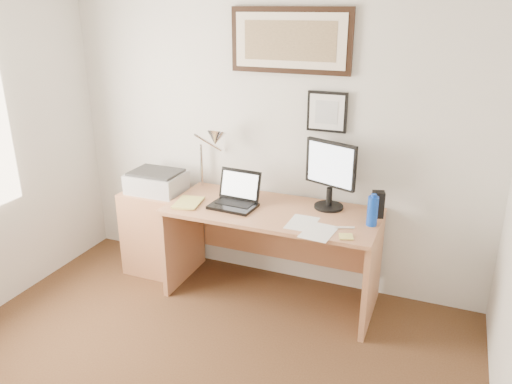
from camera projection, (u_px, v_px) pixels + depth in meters
The scene contains 17 objects.
wall_back at pixel (271, 132), 3.95m from camera, with size 3.50×0.02×2.50m, color silver.
side_cabinet at pixel (157, 231), 4.30m from camera, with size 0.50×0.40×0.73m, color #A76B46.
water_bottle at pixel (372, 211), 3.45m from camera, with size 0.07×0.07×0.21m, color #0E3BB6.
bottle_cap at pixel (374, 195), 3.41m from camera, with size 0.04×0.04×0.02m, color #0E3BB6.
speaker at pixel (378, 204), 3.59m from camera, with size 0.09×0.08×0.19m, color black.
paper_sheet_a at pixel (302, 223), 3.52m from camera, with size 0.19×0.27×0.00m, color white.
paper_sheet_b at pixel (319, 232), 3.38m from camera, with size 0.20×0.29×0.00m, color white.
sticky_pad at pixel (346, 236), 3.30m from camera, with size 0.09×0.09×0.01m, color #E4D86C.
marker_pen at pixel (344, 228), 3.43m from camera, with size 0.02×0.02×0.14m, color white.
book at pixel (177, 202), 3.87m from camera, with size 0.19×0.26×0.02m, color #C9C05E.
desk at pixel (275, 233), 3.91m from camera, with size 1.60×0.70×0.75m.
laptop at pixel (236, 198), 3.81m from camera, with size 0.36×0.31×0.26m.
lcd_monitor at pixel (330, 172), 3.67m from camera, with size 0.41×0.22×0.52m.
printer at pixel (157, 182), 4.14m from camera, with size 0.44×0.34×0.18m.
desk_lamp at pixel (214, 140), 3.95m from camera, with size 0.29×0.27×0.53m.
picture_large at pixel (290, 41), 3.62m from camera, with size 0.92×0.04×0.47m.
picture_small at pixel (327, 112), 3.69m from camera, with size 0.30×0.03×0.30m.
Camera 1 is at (1.33, -1.63, 2.20)m, focal length 35.00 mm.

